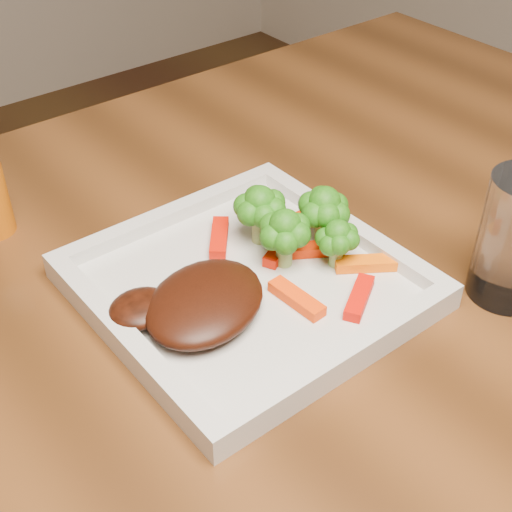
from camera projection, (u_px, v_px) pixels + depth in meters
plate at (247, 287)px, 0.65m from camera, size 0.27×0.27×0.01m
steak at (205, 302)px, 0.60m from camera, size 0.15×0.13×0.03m
broccoli_0 at (260, 211)px, 0.68m from camera, size 0.07×0.07×0.07m
broccoli_1 at (324, 214)px, 0.67m from camera, size 0.07×0.07×0.06m
broccoli_2 at (337, 239)px, 0.65m from camera, size 0.06×0.06×0.06m
broccoli_3 at (285, 237)px, 0.65m from camera, size 0.06×0.06×0.06m
carrot_0 at (359, 297)px, 0.62m from camera, size 0.06×0.04×0.01m
carrot_1 at (367, 263)px, 0.66m from camera, size 0.06×0.05×0.01m
carrot_2 at (297, 298)px, 0.62m from camera, size 0.02×0.06×0.01m
carrot_3 at (302, 219)px, 0.72m from camera, size 0.06×0.02×0.01m
carrot_4 at (219, 237)px, 0.69m from camera, size 0.05×0.05×0.01m
carrot_5 at (315, 249)px, 0.68m from camera, size 0.06×0.04×0.01m
carrot_6 at (280, 249)px, 0.68m from camera, size 0.05×0.03×0.01m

